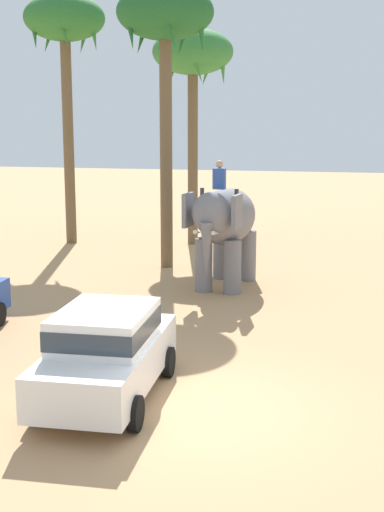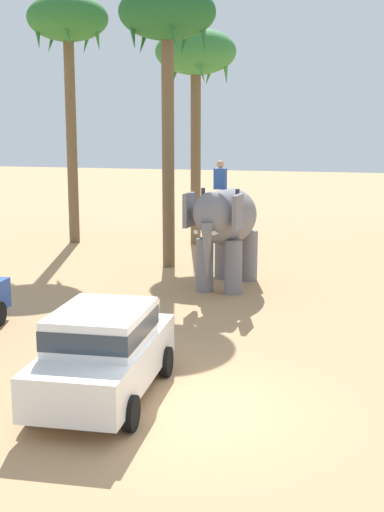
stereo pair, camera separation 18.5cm
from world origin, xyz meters
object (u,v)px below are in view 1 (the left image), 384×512
Objects in this scene: elephant_with_mahout at (225,223)px; palm_tree_far_back at (165,22)px; car_sedan_foreground at (107,350)px; palm_tree_near_hut at (65,28)px; palm_tree_left_of_road at (193,59)px.

elephant_with_mahout is 7.15m from palm_tree_far_back.
palm_tree_far_back is at bearing 100.62° from car_sedan_foreground.
elephant_with_mahout is 12.00m from palm_tree_near_hut.
palm_tree_far_back reaches higher than palm_tree_left_of_road.
elephant_with_mahout is at bearing -45.32° from palm_tree_far_back.
elephant_with_mahout is 0.46× the size of palm_tree_left_of_road.
palm_tree_left_of_road reaches higher than elephant_with_mahout.
car_sedan_foreground is at bearing -92.26° from elephant_with_mahout.
palm_tree_left_of_road is at bearing 92.85° from palm_tree_far_back.
car_sedan_foreground is 18.76m from palm_tree_near_hut.
car_sedan_foreground is 13.90m from palm_tree_far_back.
palm_tree_left_of_road is 0.91× the size of palm_tree_far_back.
palm_tree_far_back is (-2.19, 11.67, 7.23)m from car_sedan_foreground.
car_sedan_foreground is 0.49× the size of palm_tree_left_of_road.
palm_tree_left_of_road is at bearing 98.40° from car_sedan_foreground.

